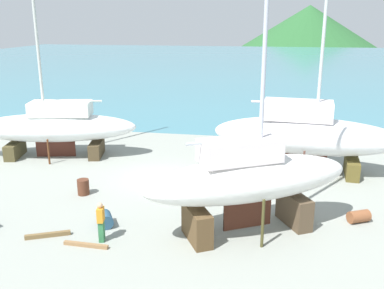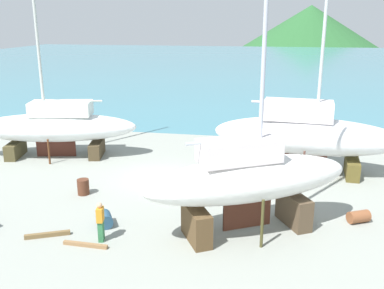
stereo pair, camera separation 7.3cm
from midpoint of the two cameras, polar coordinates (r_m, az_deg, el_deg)
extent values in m
plane|color=gray|center=(22.25, -5.80, -6.40)|extent=(47.26, 47.26, 0.00)
cube|color=teal|center=(89.04, 6.81, 10.63)|extent=(149.11, 113.90, 0.01)
cone|color=#275B2D|center=(210.56, 15.30, 13.37)|extent=(97.51, 97.51, 29.68)
cube|color=brown|center=(19.20, 13.44, -8.38)|extent=(1.55, 2.03, 1.36)
cube|color=brown|center=(17.42, 0.70, -10.55)|extent=(1.55, 2.03, 1.36)
cylinder|color=brown|center=(19.16, 5.70, -7.01)|extent=(0.12, 0.12, 1.99)
cylinder|color=#434020|center=(17.00, 9.41, -10.32)|extent=(0.12, 0.12, 1.99)
ellipsoid|color=white|center=(17.54, 7.60, -4.56)|extent=(8.92, 6.42, 1.79)
cube|color=#421F14|center=(18.14, 7.42, -9.06)|extent=(1.90, 1.10, 1.25)
cube|color=white|center=(16.96, 6.40, -0.79)|extent=(3.49, 2.82, 0.89)
cylinder|color=silver|center=(16.62, 9.91, 17.31)|extent=(0.17, 0.17, 11.52)
cylinder|color=silver|center=(16.57, 4.36, 0.49)|extent=(2.77, 1.61, 0.12)
cube|color=#494125|center=(29.93, -22.28, -0.62)|extent=(1.16, 2.34, 0.96)
cube|color=#443723|center=(28.50, -12.42, -0.57)|extent=(1.16, 2.34, 0.96)
cylinder|color=#56301A|center=(27.61, -18.36, -0.91)|extent=(0.12, 0.12, 1.57)
cylinder|color=#523D1D|center=(30.45, -16.76, 0.80)|extent=(0.12, 0.12, 1.57)
ellipsoid|color=white|center=(28.74, -17.71, 2.16)|extent=(10.79, 4.93, 1.76)
cube|color=#4B2319|center=(29.12, -17.46, -0.68)|extent=(2.47, 0.60, 1.23)
cube|color=white|center=(28.34, -16.91, 4.59)|extent=(4.03, 2.43, 0.88)
cylinder|color=#BBC3BD|center=(28.13, -20.06, 16.34)|extent=(0.18, 0.18, 12.66)
cylinder|color=silver|center=(28.06, -15.44, 5.56)|extent=(3.60, 0.89, 0.13)
cube|color=brown|center=(25.97, 20.50, -2.85)|extent=(0.91, 2.48, 1.00)
cube|color=brown|center=(25.98, 8.84, -1.97)|extent=(0.91, 2.48, 1.00)
cylinder|color=brown|center=(27.32, 14.81, -0.61)|extent=(0.12, 0.12, 1.73)
cylinder|color=brown|center=(24.14, 14.63, -2.83)|extent=(0.12, 0.12, 1.73)
ellipsoid|color=white|center=(25.37, 14.93, 1.11)|extent=(10.80, 3.93, 2.09)
cube|color=#43190F|center=(25.88, 14.65, -2.69)|extent=(2.54, 0.30, 1.46)
cube|color=white|center=(25.05, 13.96, 4.44)|extent=(3.95, 2.14, 1.05)
cylinder|color=silver|center=(24.57, 17.43, 16.75)|extent=(0.18, 0.18, 11.92)
cylinder|color=silver|center=(25.01, 12.20, 5.41)|extent=(3.70, 0.45, 0.13)
cube|color=#2F7042|center=(17.84, -11.84, -11.14)|extent=(0.26, 0.37, 0.86)
cube|color=orange|center=(17.53, -11.97, -9.06)|extent=(0.32, 0.48, 0.57)
sphere|color=tan|center=(17.36, -12.05, -7.88)|extent=(0.22, 0.22, 0.22)
cylinder|color=brown|center=(20.36, 21.30, -8.90)|extent=(1.07, 0.90, 0.53)
cylinder|color=#294E6C|center=(19.05, -11.38, -9.68)|extent=(0.95, 1.04, 0.62)
cylinder|color=#532D1D|center=(22.51, -14.12, -5.46)|extent=(0.73, 0.73, 0.79)
cube|color=olive|center=(17.74, -13.83, -12.77)|extent=(1.84, 0.21, 0.14)
cube|color=brown|center=(18.86, -18.49, -11.27)|extent=(1.69, 0.91, 0.18)
camera|label=1|loc=(0.04, -89.91, 0.03)|focal=40.25mm
camera|label=2|loc=(0.04, 90.09, -0.03)|focal=40.25mm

